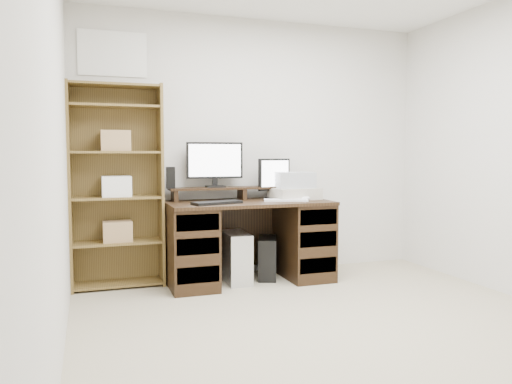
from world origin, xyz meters
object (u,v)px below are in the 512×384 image
monitor_wide (215,162)px  printer (295,193)px  desk (249,240)px  monitor_small (274,177)px  bookshelf (116,184)px  tower_black (267,258)px  tower_silver (236,257)px

monitor_wide → printer: size_ratio=1.23×
desk → printer: bearing=6.2°
monitor_wide → desk: bearing=-38.4°
monitor_small → bookshelf: bookshelf is taller
monitor_wide → monitor_small: monitor_wide is taller
printer → tower_black: size_ratio=1.02×
monitor_wide → tower_silver: size_ratio=1.16×
monitor_small → printer: monitor_small is taller
monitor_small → tower_silver: 0.87m
desk → bookshelf: bookshelf is taller
monitor_wide → tower_silver: monitor_wide is taller
monitor_small → monitor_wide: bearing=159.1°
tower_black → monitor_wide: bearing=-178.9°
monitor_wide → tower_black: (0.47, -0.17, -0.91)m
tower_black → bookshelf: size_ratio=0.24×
desk → tower_black: desk is taller
tower_black → printer: bearing=20.1°
monitor_small → bookshelf: size_ratio=0.22×
bookshelf → monitor_wide: bearing=0.6°
desk → bookshelf: 1.30m
desk → tower_silver: desk is taller
tower_black → bookshelf: bearing=-165.8°
monitor_small → printer: bearing=-50.8°
monitor_wide → bookshelf: (-0.90, -0.01, -0.19)m
tower_silver → tower_black: 0.33m
desk → monitor_small: 0.68m
desk → tower_black: (0.21, 0.06, -0.19)m
tower_silver → bookshelf: (-1.05, 0.20, 0.69)m
tower_silver → bookshelf: bearing=171.2°
printer → bookshelf: 1.66m
desk → tower_silver: bearing=173.4°
monitor_wide → bookshelf: bookshelf is taller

